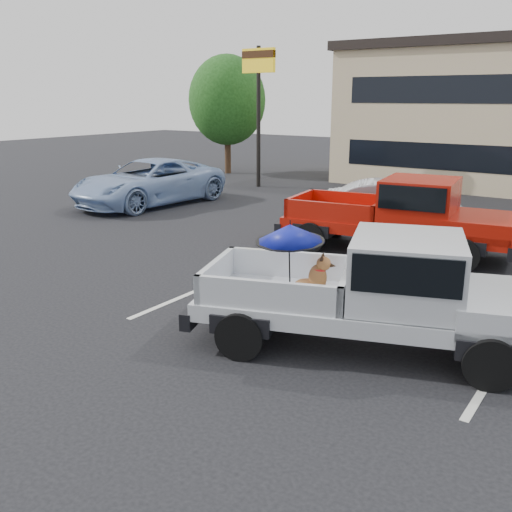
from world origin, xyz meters
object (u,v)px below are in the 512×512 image
object	(u,v)px
tree_left	(227,100)
blue_suv	(149,182)
motel_sign	(259,79)
silver_sedan	(393,203)
silver_pickup	(390,288)
red_pickup	(411,213)

from	to	relation	value
tree_left	blue_suv	world-z (taller)	tree_left
motel_sign	silver_sedan	distance (m)	9.86
motel_sign	silver_sedan	size ratio (longest dim) A/B	1.42
silver_pickup	tree_left	bearing A→B (deg)	114.57
red_pickup	silver_sedan	world-z (taller)	red_pickup
motel_sign	silver_pickup	size ratio (longest dim) A/B	1.00
blue_suv	motel_sign	bearing A→B (deg)	85.81
motel_sign	red_pickup	world-z (taller)	motel_sign
motel_sign	tree_left	xyz separation A→B (m)	(-4.00, 3.00, -0.92)
red_pickup	silver_sedan	distance (m)	3.47
silver_pickup	red_pickup	bearing A→B (deg)	87.48
tree_left	blue_suv	distance (m)	9.90
silver_sedan	blue_suv	size ratio (longest dim) A/B	0.70
silver_pickup	blue_suv	xyz separation A→B (m)	(-12.28, 7.10, -0.21)
motel_sign	silver_pickup	distance (m)	17.68
motel_sign	red_pickup	distance (m)	12.58
tree_left	red_pickup	bearing A→B (deg)	-36.91
tree_left	silver_pickup	world-z (taller)	tree_left
motel_sign	silver_sedan	xyz separation A→B (m)	(7.99, -4.21, -3.95)
red_pickup	silver_sedan	xyz separation A→B (m)	(-1.65, 3.03, -0.37)
tree_left	red_pickup	distance (m)	17.26
motel_sign	blue_suv	distance (m)	7.12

